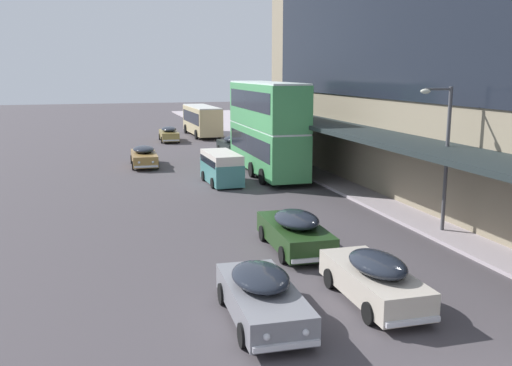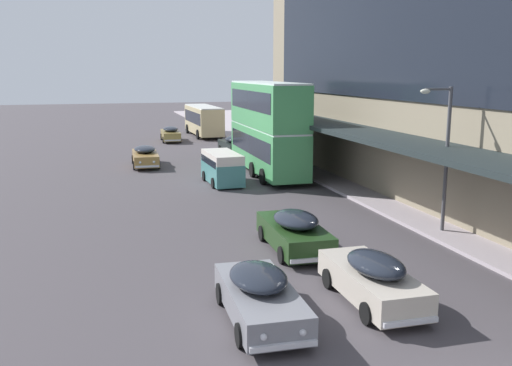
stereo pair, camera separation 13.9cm
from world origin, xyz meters
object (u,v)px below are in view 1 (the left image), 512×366
(transit_bus_kerbside_front, at_px, (202,119))
(sedan_oncoming_rear, at_px, (374,278))
(vw_van, at_px, (221,166))
(transit_bus_kerbside_rear, at_px, (266,125))
(sedan_lead_mid, at_px, (169,134))
(sedan_far_back, at_px, (144,156))
(sedan_trailing_near, at_px, (262,295))
(sedan_trailing_mid, at_px, (295,231))
(sedan_oncoming_front, at_px, (233,145))
(street_lamp, at_px, (443,147))

(transit_bus_kerbside_front, xyz_separation_m, sedan_oncoming_rear, (-3.53, -45.99, -1.06))
(sedan_oncoming_rear, relative_size, vw_van, 1.03)
(transit_bus_kerbside_front, relative_size, transit_bus_kerbside_rear, 0.85)
(sedan_lead_mid, distance_m, sedan_far_back, 15.06)
(transit_bus_kerbside_rear, height_order, sedan_oncoming_rear, transit_bus_kerbside_rear)
(sedan_trailing_near, relative_size, sedan_trailing_mid, 0.97)
(sedan_lead_mid, relative_size, sedan_oncoming_front, 1.03)
(sedan_oncoming_rear, bearing_deg, vw_van, 90.94)
(sedan_oncoming_rear, bearing_deg, sedan_far_back, 98.96)
(transit_bus_kerbside_rear, height_order, sedan_trailing_near, transit_bus_kerbside_rear)
(transit_bus_kerbside_front, bearing_deg, sedan_oncoming_rear, -94.38)
(sedan_lead_mid, relative_size, vw_van, 1.07)
(sedan_oncoming_front, bearing_deg, street_lamp, -83.65)
(transit_bus_kerbside_rear, distance_m, sedan_trailing_near, 23.30)
(sedan_trailing_mid, height_order, street_lamp, street_lamp)
(street_lamp, bearing_deg, sedan_oncoming_front, 96.35)
(sedan_far_back, height_order, vw_van, vw_van)
(sedan_trailing_near, height_order, sedan_oncoming_rear, sedan_oncoming_rear)
(transit_bus_kerbside_rear, height_order, street_lamp, street_lamp)
(sedan_trailing_near, height_order, sedan_far_back, sedan_far_back)
(sedan_trailing_mid, distance_m, street_lamp, 7.38)
(sedan_trailing_mid, bearing_deg, sedan_lead_mid, 90.05)
(sedan_trailing_near, xyz_separation_m, vw_van, (3.28, 19.75, 0.36))
(sedan_far_back, bearing_deg, street_lamp, -63.90)
(sedan_trailing_mid, height_order, sedan_far_back, sedan_trailing_mid)
(transit_bus_kerbside_rear, bearing_deg, transit_bus_kerbside_front, 89.54)
(transit_bus_kerbside_rear, bearing_deg, sedan_oncoming_front, 89.80)
(sedan_far_back, relative_size, street_lamp, 0.83)
(transit_bus_kerbside_rear, relative_size, street_lamp, 1.83)
(sedan_oncoming_front, bearing_deg, sedan_far_back, -152.36)
(sedan_oncoming_rear, height_order, street_lamp, street_lamp)
(sedan_lead_mid, bearing_deg, sedan_far_back, -104.50)
(transit_bus_kerbside_rear, bearing_deg, sedan_oncoming_rear, -98.66)
(sedan_trailing_mid, bearing_deg, transit_bus_kerbside_rear, 76.72)
(transit_bus_kerbside_front, height_order, sedan_oncoming_rear, transit_bus_kerbside_front)
(sedan_lead_mid, bearing_deg, sedan_trailing_near, -94.10)
(transit_bus_kerbside_front, height_order, sedan_lead_mid, transit_bus_kerbside_front)
(sedan_far_back, relative_size, vw_van, 1.10)
(sedan_far_back, bearing_deg, sedan_oncoming_rear, -81.04)
(transit_bus_kerbside_rear, height_order, sedan_lead_mid, transit_bus_kerbside_rear)
(sedan_oncoming_rear, distance_m, vw_van, 19.52)
(sedan_far_back, bearing_deg, sedan_trailing_mid, -80.19)
(transit_bus_kerbside_front, xyz_separation_m, transit_bus_kerbside_rear, (-0.19, -24.13, 1.48))
(sedan_lead_mid, height_order, sedan_oncoming_front, sedan_oncoming_front)
(sedan_lead_mid, relative_size, street_lamp, 0.81)
(sedan_lead_mid, bearing_deg, sedan_oncoming_front, -69.58)
(vw_van, height_order, street_lamp, street_lamp)
(sedan_oncoming_rear, xyz_separation_m, vw_van, (-0.32, 19.52, 0.32))
(sedan_far_back, bearing_deg, transit_bus_kerbside_front, 66.99)
(sedan_trailing_mid, xyz_separation_m, vw_van, (0.21, 14.02, 0.31))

